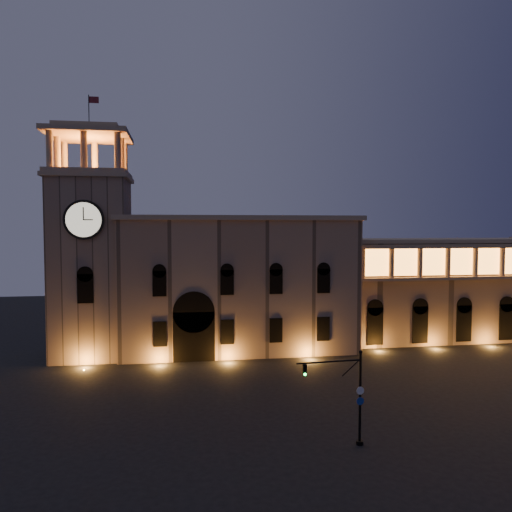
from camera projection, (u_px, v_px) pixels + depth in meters
The scene contains 5 objects.
ground at pixel (288, 405), 45.32m from camera, with size 160.00×160.00×0.00m, color black.
government_building at pixel (237, 283), 66.16m from camera, with size 30.80×12.80×17.60m.
clock_tower at pixel (92, 256), 62.21m from camera, with size 9.80×9.80×32.40m.
colonnade_wing at pixel (466, 287), 73.38m from camera, with size 40.60×11.50×14.50m.
traffic_light at pixel (349, 396), 36.53m from camera, with size 5.17×0.74×7.10m.
Camera 1 is at (-9.63, -43.54, 16.03)m, focal length 35.00 mm.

